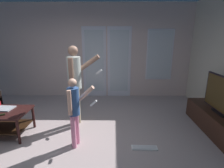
{
  "coord_description": "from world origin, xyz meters",
  "views": [
    {
      "loc": [
        0.77,
        -2.52,
        1.83
      ],
      "look_at": [
        0.74,
        0.41,
        1.02
      ],
      "focal_mm": 27.21,
      "sensor_mm": 36.0,
      "label": 1
    }
  ],
  "objects_px": {
    "coffee_table": "(4,118)",
    "person_child": "(74,107)",
    "flat_screen_tv": "(222,95)",
    "loose_keyboard": "(144,148)",
    "tv_stand": "(217,123)",
    "person_adult": "(75,79)",
    "laptop_closed": "(4,109)"
  },
  "relations": [
    {
      "from": "coffee_table",
      "to": "person_child",
      "type": "distance_m",
      "value": 1.51
    },
    {
      "from": "flat_screen_tv",
      "to": "loose_keyboard",
      "type": "height_order",
      "value": "flat_screen_tv"
    },
    {
      "from": "tv_stand",
      "to": "loose_keyboard",
      "type": "distance_m",
      "value": 1.58
    },
    {
      "from": "flat_screen_tv",
      "to": "loose_keyboard",
      "type": "bearing_deg",
      "value": -161.08
    },
    {
      "from": "flat_screen_tv",
      "to": "loose_keyboard",
      "type": "relative_size",
      "value": 2.35
    },
    {
      "from": "person_adult",
      "to": "laptop_closed",
      "type": "xyz_separation_m",
      "value": [
        -1.33,
        -0.33,
        -0.5
      ]
    },
    {
      "from": "coffee_table",
      "to": "laptop_closed",
      "type": "xyz_separation_m",
      "value": [
        -0.03,
        0.09,
        0.15
      ]
    },
    {
      "from": "person_adult",
      "to": "person_child",
      "type": "distance_m",
      "value": 0.8
    },
    {
      "from": "tv_stand",
      "to": "laptop_closed",
      "type": "height_order",
      "value": "laptop_closed"
    },
    {
      "from": "coffee_table",
      "to": "flat_screen_tv",
      "type": "height_order",
      "value": "flat_screen_tv"
    },
    {
      "from": "flat_screen_tv",
      "to": "person_adult",
      "type": "bearing_deg",
      "value": 173.79
    },
    {
      "from": "tv_stand",
      "to": "person_adult",
      "type": "distance_m",
      "value": 2.92
    },
    {
      "from": "coffee_table",
      "to": "person_adult",
      "type": "xyz_separation_m",
      "value": [
        1.3,
        0.42,
        0.65
      ]
    },
    {
      "from": "person_adult",
      "to": "loose_keyboard",
      "type": "relative_size",
      "value": 3.78
    },
    {
      "from": "person_child",
      "to": "loose_keyboard",
      "type": "relative_size",
      "value": 2.71
    },
    {
      "from": "coffee_table",
      "to": "flat_screen_tv",
      "type": "distance_m",
      "value": 4.12
    },
    {
      "from": "coffee_table",
      "to": "loose_keyboard",
      "type": "height_order",
      "value": "coffee_table"
    },
    {
      "from": "flat_screen_tv",
      "to": "loose_keyboard",
      "type": "xyz_separation_m",
      "value": [
        -1.49,
        -0.51,
        -0.77
      ]
    },
    {
      "from": "tv_stand",
      "to": "person_adult",
      "type": "bearing_deg",
      "value": 173.72
    },
    {
      "from": "person_adult",
      "to": "laptop_closed",
      "type": "distance_m",
      "value": 1.46
    },
    {
      "from": "coffee_table",
      "to": "person_child",
      "type": "relative_size",
      "value": 0.75
    },
    {
      "from": "coffee_table",
      "to": "tv_stand",
      "type": "height_order",
      "value": "coffee_table"
    },
    {
      "from": "loose_keyboard",
      "to": "coffee_table",
      "type": "bearing_deg",
      "value": 171.45
    },
    {
      "from": "loose_keyboard",
      "to": "person_child",
      "type": "bearing_deg",
      "value": 176.27
    },
    {
      "from": "flat_screen_tv",
      "to": "laptop_closed",
      "type": "xyz_separation_m",
      "value": [
        -4.12,
        -0.02,
        -0.28
      ]
    },
    {
      "from": "coffee_table",
      "to": "person_adult",
      "type": "relative_size",
      "value": 0.54
    },
    {
      "from": "person_adult",
      "to": "person_child",
      "type": "relative_size",
      "value": 1.39
    },
    {
      "from": "laptop_closed",
      "to": "coffee_table",
      "type": "bearing_deg",
      "value": -69.48
    },
    {
      "from": "coffee_table",
      "to": "loose_keyboard",
      "type": "distance_m",
      "value": 2.66
    },
    {
      "from": "flat_screen_tv",
      "to": "person_adult",
      "type": "xyz_separation_m",
      "value": [
        -2.79,
        0.3,
        0.22
      ]
    },
    {
      "from": "flat_screen_tv",
      "to": "loose_keyboard",
      "type": "distance_m",
      "value": 1.75
    },
    {
      "from": "person_child",
      "to": "laptop_closed",
      "type": "relative_size",
      "value": 3.68
    }
  ]
}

